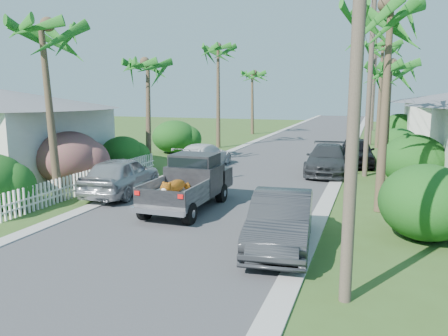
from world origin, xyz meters
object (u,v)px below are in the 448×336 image
at_px(utility_pole_c, 373,90).
at_px(parked_car_rf, 357,152).
at_px(parked_car_rn, 281,221).
at_px(palm_r_c, 383,44).
at_px(palm_l_a, 44,26).
at_px(palm_l_d, 253,73).
at_px(utility_pole_b, 369,89).
at_px(palm_r_a, 391,6).
at_px(palm_r_b, 391,64).
at_px(parked_car_lf, 204,155).
at_px(palm_l_b, 147,62).
at_px(parked_car_ln, 121,176).
at_px(utility_pole_d, 374,91).
at_px(house_left, 1,136).
at_px(utility_pole_a, 356,84).
at_px(palm_r_d, 384,71).
at_px(palm_l_c, 218,47).
at_px(parked_car_rm, 327,160).
at_px(pickup_truck, 192,181).

bearing_deg(utility_pole_c, parked_car_rf, -93.00).
xyz_separation_m(parked_car_rn, palm_r_c, (2.60, 25.20, 7.32)).
relative_size(palm_l_a, palm_l_d, 1.06).
bearing_deg(palm_l_d, utility_pole_b, -60.05).
bearing_deg(palm_l_a, palm_r_a, 13.50).
bearing_deg(parked_car_rn, palm_r_b, 71.59).
xyz_separation_m(palm_r_c, utility_pole_c, (-0.60, 2.00, -3.51)).
distance_m(parked_car_lf, palm_l_b, 6.37).
distance_m(parked_car_rf, palm_r_a, 12.52).
height_order(utility_pole_b, utility_pole_c, same).
bearing_deg(utility_pole_c, parked_car_rn, -94.20).
xyz_separation_m(parked_car_ln, palm_l_b, (-2.42, 6.92, 5.32)).
relative_size(parked_car_rn, parked_car_lf, 0.98).
bearing_deg(utility_pole_d, parked_car_ln, -104.75).
height_order(parked_car_rn, palm_l_d, palm_l_d).
distance_m(palm_l_a, palm_r_a, 12.86).
bearing_deg(house_left, utility_pole_d, 62.68).
height_order(utility_pole_a, utility_pole_d, same).
bearing_deg(parked_car_rn, parked_car_rf, 78.44).
xyz_separation_m(parked_car_lf, palm_r_d, (10.10, 27.15, 6.03)).
bearing_deg(palm_r_d, parked_car_lf, -110.40).
relative_size(parked_car_lf, palm_r_b, 0.67).
height_order(palm_l_d, palm_r_d, palm_r_d).
relative_size(parked_car_ln, palm_l_c, 0.53).
bearing_deg(parked_car_rm, parked_car_rf, 65.18).
bearing_deg(palm_r_c, utility_pole_d, 92.02).
height_order(parked_car_ln, utility_pole_d, utility_pole_d).
bearing_deg(palm_r_c, palm_r_d, 88.77).
bearing_deg(palm_l_d, palm_l_a, -89.45).
distance_m(palm_l_d, utility_pole_a, 38.02).
height_order(palm_r_a, palm_r_c, palm_r_c).
bearing_deg(palm_r_a, parked_car_lf, 145.33).
distance_m(parked_car_rm, parked_car_ln, 11.34).
relative_size(parked_car_rn, palm_r_d, 0.60).
relative_size(palm_l_d, palm_r_d, 0.96).
xyz_separation_m(palm_l_c, palm_r_b, (12.60, -7.00, -1.96)).
relative_size(parked_car_ln, palm_r_c, 0.52).
relative_size(parked_car_rn, palm_r_c, 0.51).
distance_m(palm_l_d, utility_pole_b, 24.31).
distance_m(parked_car_rm, palm_l_d, 23.87).
bearing_deg(palm_r_d, parked_car_rf, -93.66).
distance_m(utility_pole_b, utility_pole_d, 30.00).
bearing_deg(parked_car_ln, utility_pole_d, -110.97).
xyz_separation_m(palm_l_a, palm_r_c, (12.40, 23.00, 1.18)).
xyz_separation_m(parked_car_rm, palm_l_c, (-9.60, 8.87, 7.13)).
height_order(parked_car_rn, palm_l_c, palm_l_c).
bearing_deg(pickup_truck, utility_pole_c, 75.36).
height_order(parked_car_rn, utility_pole_c, utility_pole_c).
relative_size(house_left, utility_pole_c, 1.00).
distance_m(palm_l_a, palm_l_b, 9.05).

